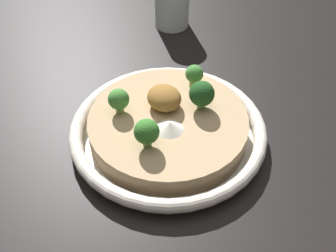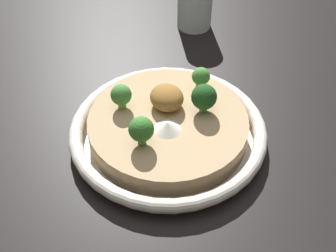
{
  "view_description": "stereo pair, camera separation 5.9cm",
  "coord_description": "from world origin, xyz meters",
  "px_view_note": "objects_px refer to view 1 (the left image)",
  "views": [
    {
      "loc": [
        0.35,
        -0.24,
        0.44
      ],
      "look_at": [
        0.0,
        0.0,
        0.02
      ],
      "focal_mm": 45.0,
      "sensor_mm": 36.0,
      "label": 1
    },
    {
      "loc": [
        0.38,
        -0.18,
        0.44
      ],
      "look_at": [
        0.0,
        0.0,
        0.02
      ],
      "focal_mm": 45.0,
      "sensor_mm": 36.0,
      "label": 2
    }
  ],
  "objects_px": {
    "risotto_bowl": "(168,129)",
    "broccoli_front": "(147,132)",
    "broccoli_back_left": "(194,75)",
    "drinking_glass": "(172,0)",
    "broccoli_front_left": "(119,100)",
    "broccoli_back": "(202,94)"
  },
  "relations": [
    {
      "from": "risotto_bowl",
      "to": "drinking_glass",
      "type": "distance_m",
      "value": 0.31
    },
    {
      "from": "broccoli_back_left",
      "to": "broccoli_front_left",
      "type": "relative_size",
      "value": 1.01
    },
    {
      "from": "broccoli_back_left",
      "to": "broccoli_front",
      "type": "relative_size",
      "value": 0.89
    },
    {
      "from": "risotto_bowl",
      "to": "broccoli_front_left",
      "type": "xyz_separation_m",
      "value": [
        -0.05,
        -0.05,
        0.04
      ]
    },
    {
      "from": "risotto_bowl",
      "to": "broccoli_front",
      "type": "distance_m",
      "value": 0.07
    },
    {
      "from": "broccoli_front_left",
      "to": "broccoli_front",
      "type": "xyz_separation_m",
      "value": [
        0.08,
        -0.0,
        0.0
      ]
    },
    {
      "from": "broccoli_front_left",
      "to": "drinking_glass",
      "type": "height_order",
      "value": "drinking_glass"
    },
    {
      "from": "broccoli_front",
      "to": "drinking_glass",
      "type": "relative_size",
      "value": 0.4
    },
    {
      "from": "broccoli_front",
      "to": "drinking_glass",
      "type": "xyz_separation_m",
      "value": [
        -0.28,
        0.23,
        -0.01
      ]
    },
    {
      "from": "broccoli_front",
      "to": "drinking_glass",
      "type": "distance_m",
      "value": 0.36
    },
    {
      "from": "broccoli_back_left",
      "to": "broccoli_front_left",
      "type": "distance_m",
      "value": 0.12
    },
    {
      "from": "broccoli_back_left",
      "to": "broccoli_front",
      "type": "xyz_separation_m",
      "value": [
        0.06,
        -0.12,
        0.0
      ]
    },
    {
      "from": "broccoli_front",
      "to": "broccoli_front_left",
      "type": "bearing_deg",
      "value": 177.99
    },
    {
      "from": "broccoli_back_left",
      "to": "risotto_bowl",
      "type": "bearing_deg",
      "value": -63.36
    },
    {
      "from": "broccoli_front_left",
      "to": "broccoli_back",
      "type": "bearing_deg",
      "value": 60.17
    },
    {
      "from": "risotto_bowl",
      "to": "broccoli_back_left",
      "type": "xyz_separation_m",
      "value": [
        -0.04,
        0.07,
        0.04
      ]
    },
    {
      "from": "drinking_glass",
      "to": "broccoli_front_left",
      "type": "bearing_deg",
      "value": -48.05
    },
    {
      "from": "broccoli_back",
      "to": "broccoli_back_left",
      "type": "bearing_deg",
      "value": 156.07
    },
    {
      "from": "broccoli_front_left",
      "to": "broccoli_front",
      "type": "height_order",
      "value": "broccoli_front"
    },
    {
      "from": "broccoli_back_left",
      "to": "broccoli_front",
      "type": "distance_m",
      "value": 0.14
    },
    {
      "from": "risotto_bowl",
      "to": "broccoli_back",
      "type": "height_order",
      "value": "broccoli_back"
    },
    {
      "from": "broccoli_back",
      "to": "drinking_glass",
      "type": "xyz_separation_m",
      "value": [
        -0.26,
        0.13,
        -0.01
      ]
    }
  ]
}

